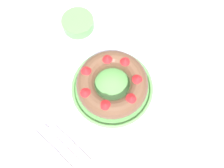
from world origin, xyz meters
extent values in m
plane|color=gray|center=(0.00, 0.00, 0.00)|extent=(8.00, 8.00, 0.00)
cube|color=silver|center=(0.00, 0.00, 0.71)|extent=(1.53, 1.27, 0.03)
cylinder|color=#6BB760|center=(0.00, 0.00, 0.74)|extent=(0.28, 0.28, 0.01)
torus|color=#6BB760|center=(0.00, 0.00, 0.75)|extent=(0.29, 0.29, 0.01)
torus|color=brown|center=(0.00, 0.00, 0.79)|extent=(0.25, 0.25, 0.06)
cone|color=red|center=(0.05, 0.06, 0.83)|extent=(0.04, 0.04, 0.02)
cone|color=red|center=(-0.03, 0.09, 0.83)|extent=(0.04, 0.04, 0.02)
cone|color=red|center=(-0.09, 0.04, 0.83)|extent=(0.04, 0.04, 0.02)
cone|color=red|center=(-0.08, -0.04, 0.83)|extent=(0.05, 0.05, 0.02)
cone|color=red|center=(-0.01, -0.09, 0.83)|extent=(0.05, 0.05, 0.02)
cone|color=red|center=(0.06, -0.06, 0.83)|extent=(0.04, 0.04, 0.02)
cone|color=red|center=(0.08, 0.01, 0.83)|extent=(0.04, 0.04, 0.02)
cube|color=white|center=(-0.26, -0.04, 0.73)|extent=(0.01, 0.15, 0.01)
cube|color=silver|center=(-0.26, 0.06, 0.73)|extent=(0.02, 0.06, 0.01)
cube|color=white|center=(-0.30, -0.07, 0.73)|extent=(0.02, 0.10, 0.01)
cube|color=silver|center=(-0.30, 0.04, 0.73)|extent=(0.02, 0.12, 0.00)
cube|color=white|center=(-0.24, -0.07, 0.73)|extent=(0.02, 0.08, 0.01)
cube|color=silver|center=(-0.24, 0.02, 0.73)|extent=(0.02, 0.10, 0.00)
cylinder|color=#6BB760|center=(0.12, 0.28, 0.75)|extent=(0.13, 0.13, 0.04)
camera|label=1|loc=(-0.19, -0.17, 1.49)|focal=35.00mm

